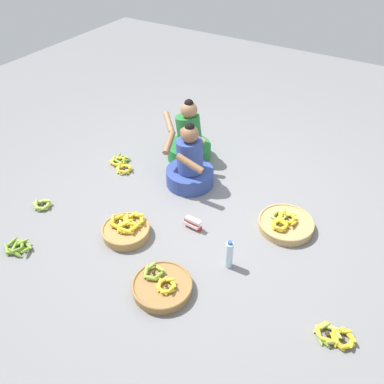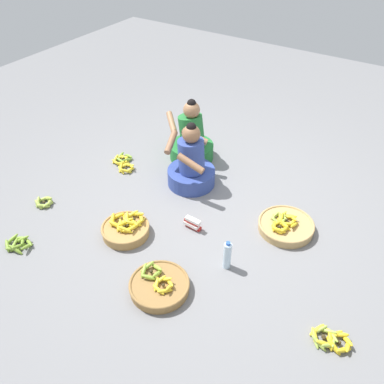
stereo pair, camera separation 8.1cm
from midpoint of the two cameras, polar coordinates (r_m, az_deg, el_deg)
name	(u,v)px [view 1 (the left image)]	position (r m, az deg, el deg)	size (l,w,h in m)	color
ground_plane	(202,208)	(4.20, 0.87, -2.29)	(10.00, 10.00, 0.00)	slate
vendor_woman_front	(189,166)	(4.39, -0.89, 3.72)	(0.63, 0.52, 0.76)	#334793
vendor_woman_behind	(189,140)	(4.82, -0.94, 7.24)	(0.69, 0.52, 0.76)	#237233
banana_basket_near_vendor	(162,286)	(3.45, -4.90, -12.97)	(0.50, 0.50, 0.16)	olive
banana_basket_front_left	(286,224)	(4.04, 12.39, -4.36)	(0.54, 0.54, 0.16)	tan
banana_basket_mid_right	(126,230)	(3.93, -9.77, -5.24)	(0.46, 0.46, 0.18)	#A87F47
loose_bananas_near_bicycle	(42,205)	(4.48, -20.66, -1.70)	(0.21, 0.21, 0.09)	#9EB747
loose_bananas_front_center	(334,336)	(3.36, 18.54, -18.51)	(0.33, 0.24, 0.09)	#9EB747
loose_bananas_back_left	(121,164)	(4.87, -10.33, 3.92)	(0.38, 0.35, 0.09)	yellow
loose_bananas_back_center	(18,247)	(4.10, -23.68, -7.09)	(0.28, 0.25, 0.10)	olive
water_bottle	(229,255)	(3.56, 4.55, -8.72)	(0.07, 0.07, 0.30)	silver
packet_carton_stack	(193,223)	(3.94, -0.46, -4.39)	(0.18, 0.07, 0.12)	red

